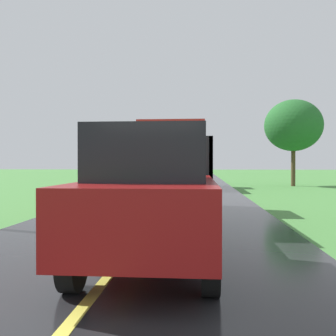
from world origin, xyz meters
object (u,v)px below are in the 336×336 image
object	(u,v)px
banana_truck_near	(170,166)
banana_truck_far	(191,165)
roadside_tree_near_left	(293,126)
following_car	(153,195)

from	to	relation	value
banana_truck_near	banana_truck_far	world-z (taller)	same
roadside_tree_near_left	banana_truck_near	bearing A→B (deg)	-115.76
banana_truck_far	following_car	distance (m)	18.32
banana_truck_near	roadside_tree_near_left	bearing A→B (deg)	64.24
banana_truck_near	following_car	world-z (taller)	banana_truck_near
roadside_tree_near_left	banana_truck_far	bearing A→B (deg)	-157.54
banana_truck_near	roadside_tree_near_left	size ratio (longest dim) A/B	0.99
following_car	banana_truck_far	bearing A→B (deg)	89.47
banana_truck_near	following_car	xyz separation A→B (m)	(0.22, -6.13, -0.40)
banana_truck_far	following_car	world-z (taller)	banana_truck_far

